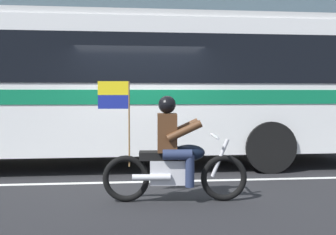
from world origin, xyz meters
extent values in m
plane|color=black|center=(0.00, 0.00, 0.00)|extent=(60.00, 60.00, 0.00)
cube|color=gray|center=(0.00, 5.10, 0.07)|extent=(28.00, 3.80, 0.15)
cube|color=silver|center=(0.00, -0.60, 0.00)|extent=(26.60, 0.14, 0.01)
cube|color=#4C606B|center=(0.00, 6.96, 4.51)|extent=(25.76, 0.10, 1.40)
cube|color=white|center=(-0.44, 1.20, 1.73)|extent=(11.05, 2.68, 2.70)
cube|color=black|center=(-0.44, 1.20, 2.28)|extent=(10.17, 2.71, 0.96)
cube|color=#0F7247|center=(-0.44, 1.20, 1.53)|extent=(10.83, 2.71, 0.28)
cube|color=silver|center=(-0.44, 1.20, 3.14)|extent=(10.83, 2.55, 0.16)
cylinder|color=black|center=(2.59, 0.02, 0.52)|extent=(1.04, 0.30, 1.04)
torus|color=black|center=(1.17, -1.98, 0.34)|extent=(0.69, 0.13, 0.69)
torus|color=black|center=(-0.28, -1.89, 0.34)|extent=(0.69, 0.13, 0.69)
cube|color=silver|center=(0.39, -1.93, 0.44)|extent=(0.66, 0.32, 0.36)
ellipsoid|color=black|center=(0.64, -1.95, 0.72)|extent=(0.50, 0.31, 0.24)
cube|color=black|center=(0.19, -1.92, 0.69)|extent=(0.58, 0.29, 0.12)
cylinder|color=silver|center=(1.11, -1.98, 0.65)|extent=(0.28, 0.07, 0.58)
cylinder|color=silver|center=(1.03, -1.97, 0.96)|extent=(0.08, 0.64, 0.04)
cylinder|color=silver|center=(0.08, -2.07, 0.39)|extent=(0.55, 0.12, 0.09)
cube|color=#4C2D19|center=(0.32, -1.93, 1.02)|extent=(0.30, 0.38, 0.56)
sphere|color=black|center=(0.32, -1.93, 1.44)|extent=(0.26, 0.26, 0.26)
cylinder|color=#232D4C|center=(0.47, -1.76, 0.72)|extent=(0.43, 0.18, 0.15)
cylinder|color=#232D4C|center=(0.65, -1.77, 0.48)|extent=(0.13, 0.13, 0.46)
cylinder|color=#232D4C|center=(0.45, -2.11, 0.72)|extent=(0.43, 0.18, 0.15)
cylinder|color=#232D4C|center=(0.63, -2.13, 0.48)|extent=(0.13, 0.13, 0.46)
cylinder|color=#4C2D19|center=(0.58, -1.74, 1.06)|extent=(0.52, 0.14, 0.32)
cylinder|color=#4C2D19|center=(0.55, -2.14, 1.06)|extent=(0.52, 0.14, 0.32)
cylinder|color=olive|center=(-0.23, -1.89, 1.15)|extent=(0.02, 0.02, 1.25)
cube|color=yellow|center=(-0.46, -1.88, 1.68)|extent=(0.44, 0.05, 0.20)
cube|color=navy|center=(-0.46, -1.88, 1.47)|extent=(0.44, 0.05, 0.20)
cylinder|color=red|center=(4.34, 3.82, 0.44)|extent=(0.22, 0.22, 0.58)
sphere|color=red|center=(4.34, 3.82, 0.80)|extent=(0.20, 0.20, 0.20)
cylinder|color=red|center=(4.34, 3.68, 0.47)|extent=(0.09, 0.10, 0.09)
camera|label=1|loc=(-0.24, -7.73, 1.60)|focal=42.68mm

